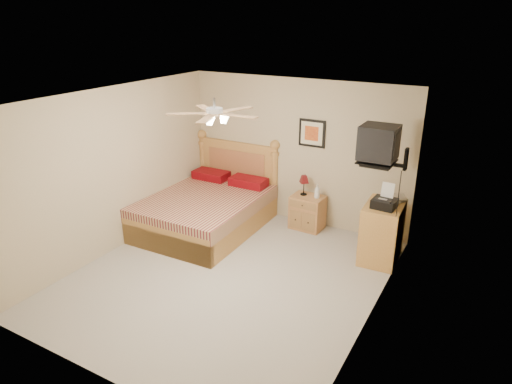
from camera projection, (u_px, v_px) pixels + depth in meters
floor at (228, 276)px, 6.45m from camera, size 4.50×4.50×0.00m
ceiling at (223, 99)px, 5.54m from camera, size 4.00×4.50×0.04m
wall_back at (297, 152)px, 7.82m from camera, size 4.00×0.04×2.50m
wall_front at (92, 273)px, 4.16m from camera, size 4.00×0.04×2.50m
wall_left at (115, 171)px, 6.90m from camera, size 0.04×4.50×2.50m
wall_right at (377, 227)px, 5.08m from camera, size 0.04×4.50×2.50m
bed at (204, 190)px, 7.63m from camera, size 1.71×2.22×1.42m
nightstand at (307, 212)px, 7.81m from camera, size 0.55×0.42×0.59m
table_lamp at (304, 185)px, 7.72m from camera, size 0.20×0.20×0.35m
lotion_bottle at (317, 191)px, 7.59m from camera, size 0.10×0.10×0.24m
framed_picture at (312, 133)px, 7.55m from camera, size 0.46×0.04×0.46m
dresser at (382, 232)px, 6.75m from camera, size 0.56×0.78×0.89m
fax_machine at (385, 196)px, 6.42m from camera, size 0.34×0.36×0.34m
magazine_lower at (390, 198)px, 6.78m from camera, size 0.31×0.36×0.03m
magazine_upper at (391, 197)px, 6.76m from camera, size 0.31×0.35×0.02m
wall_tv at (390, 147)px, 6.08m from camera, size 0.56×0.46×0.58m
ceiling_fan at (215, 113)px, 5.43m from camera, size 1.14×1.14×0.28m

